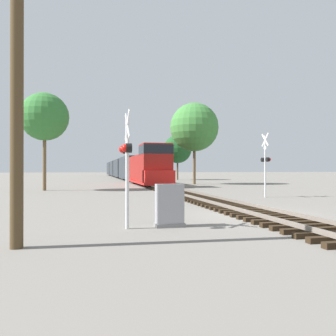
% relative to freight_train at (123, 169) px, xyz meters
% --- Properties ---
extents(ground_plane, '(400.00, 400.00, 0.00)m').
position_rel_freight_train_xyz_m(ground_plane, '(0.00, -58.88, -2.11)').
color(ground_plane, slate).
extents(rail_track_bed, '(2.60, 160.00, 0.31)m').
position_rel_freight_train_xyz_m(rail_track_bed, '(0.00, -58.88, -1.97)').
color(rail_track_bed, black).
rests_on(rail_track_bed, ground).
extents(freight_train, '(3.16, 79.57, 4.64)m').
position_rel_freight_train_xyz_m(freight_train, '(0.00, 0.00, 0.00)').
color(freight_train, maroon).
rests_on(freight_train, ground).
extents(crossing_signal_near, '(0.34, 1.00, 3.82)m').
position_rel_freight_train_xyz_m(crossing_signal_near, '(-5.66, -60.78, 0.24)').
color(crossing_signal_near, silver).
rests_on(crossing_signal_near, ground).
extents(crossing_signal_far, '(0.35, 1.00, 4.43)m').
position_rel_freight_train_xyz_m(crossing_signal_far, '(4.96, -51.03, 0.38)').
color(crossing_signal_far, silver).
rests_on(crossing_signal_far, ground).
extents(relay_cabinet, '(0.99, 0.57, 1.43)m').
position_rel_freight_train_xyz_m(relay_cabinet, '(-4.20, -60.69, -1.40)').
color(relay_cabinet, slate).
rests_on(relay_cabinet, ground).
extents(utility_pole, '(1.80, 0.31, 8.93)m').
position_rel_freight_train_xyz_m(utility_pole, '(-8.55, -62.78, 2.47)').
color(utility_pole, '#4C3A23').
rests_on(utility_pole, ground).
extents(tree_far_right, '(4.34, 4.34, 8.89)m').
position_rel_freight_train_xyz_m(tree_far_right, '(-10.86, -39.91, 4.59)').
color(tree_far_right, brown).
rests_on(tree_far_right, ground).
extents(tree_mid_background, '(6.27, 6.27, 10.52)m').
position_rel_freight_train_xyz_m(tree_mid_background, '(6.30, -31.05, 5.27)').
color(tree_mid_background, brown).
rests_on(tree_mid_background, ground).
extents(tree_deep_background, '(5.20, 5.20, 8.27)m').
position_rel_freight_train_xyz_m(tree_deep_background, '(8.85, -13.17, 3.55)').
color(tree_deep_background, brown).
rests_on(tree_deep_background, ground).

